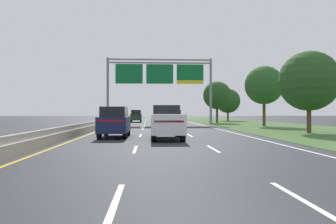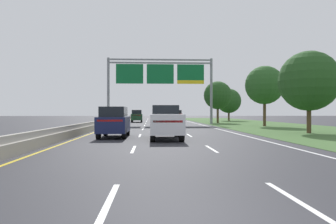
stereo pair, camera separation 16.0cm
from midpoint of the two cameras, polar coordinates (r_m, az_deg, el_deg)
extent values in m
plane|color=#2B2B30|center=(39.97, -1.70, -2.53)|extent=(220.00, 220.00, 0.00)
cube|color=white|center=(6.69, -9.87, -15.15)|extent=(0.14, 3.00, 0.01)
cube|color=white|center=(15.53, -6.04, -6.47)|extent=(0.14, 3.00, 0.01)
cube|color=white|center=(24.49, -5.02, -4.11)|extent=(0.14, 3.00, 0.01)
cube|color=white|center=(33.47, -4.56, -3.01)|extent=(0.14, 3.00, 0.01)
cube|color=white|center=(42.46, -4.29, -2.37)|extent=(0.14, 3.00, 0.01)
cube|color=white|center=(51.45, -4.11, -1.96)|extent=(0.14, 3.00, 0.01)
cube|color=white|center=(60.45, -3.99, -1.67)|extent=(0.14, 3.00, 0.01)
cube|color=white|center=(69.44, -3.90, -1.46)|extent=(0.14, 3.00, 0.01)
cube|color=white|center=(78.44, -3.83, -1.29)|extent=(0.14, 3.00, 0.01)
cube|color=white|center=(87.44, -3.77, -1.16)|extent=(0.14, 3.00, 0.01)
cube|color=white|center=(7.28, 21.48, -13.90)|extent=(0.14, 3.00, 0.01)
cube|color=white|center=(15.80, 7.58, -6.37)|extent=(0.14, 3.00, 0.01)
cube|color=white|center=(24.66, 3.62, -4.08)|extent=(0.14, 3.00, 0.01)
cube|color=white|center=(33.59, 1.77, -3.00)|extent=(0.14, 3.00, 0.01)
cube|color=white|center=(42.56, 0.70, -2.37)|extent=(0.14, 3.00, 0.01)
cube|color=white|center=(51.53, 0.01, -1.96)|extent=(0.14, 3.00, 0.01)
cube|color=white|center=(60.51, -0.48, -1.67)|extent=(0.14, 3.00, 0.01)
cube|color=white|center=(69.50, -0.85, -1.45)|extent=(0.14, 3.00, 0.01)
cube|color=white|center=(78.49, -1.13, -1.29)|extent=(0.14, 3.00, 0.01)
cube|color=white|center=(87.48, -1.35, -1.16)|extent=(0.14, 3.00, 0.01)
cube|color=white|center=(40.57, 6.67, -2.48)|extent=(0.16, 106.00, 0.01)
cube|color=gold|center=(40.24, -10.13, -2.50)|extent=(0.16, 106.00, 0.01)
cube|color=#3D602D|center=(42.70, 17.38, -2.35)|extent=(14.00, 110.00, 0.02)
cube|color=#A8A399|center=(40.32, -11.12, -2.11)|extent=(0.60, 110.00, 0.55)
cube|color=#A8A399|center=(40.31, -11.12, -1.51)|extent=(0.25, 110.00, 0.30)
cylinder|color=gray|center=(47.00, -10.56, 3.61)|extent=(0.36, 0.36, 9.45)
cylinder|color=gray|center=(47.44, 7.37, 3.58)|extent=(0.36, 0.36, 9.45)
cube|color=gray|center=(47.15, -1.55, 9.11)|extent=(14.70, 0.24, 0.20)
cube|color=gray|center=(47.08, -1.55, 8.57)|extent=(14.70, 0.24, 0.20)
cube|color=#0C602D|center=(46.76, -6.90, 6.64)|extent=(3.83, 0.12, 2.76)
cube|color=#0C602D|center=(46.69, -1.55, 6.65)|extent=(3.83, 0.12, 2.76)
cube|color=#0C602D|center=(47.05, 3.77, 6.91)|extent=(3.83, 0.12, 2.26)
cube|color=yellow|center=(46.90, 3.77, 5.23)|extent=(3.83, 0.12, 0.50)
cube|color=silver|center=(21.06, -0.45, -2.28)|extent=(2.01, 5.40, 1.00)
cube|color=black|center=(21.89, -0.56, 0.14)|extent=(1.72, 1.90, 0.78)
cube|color=#B21414|center=(18.40, -0.06, -1.67)|extent=(1.68, 0.08, 0.12)
cube|color=silver|center=(19.32, -0.21, -0.70)|extent=(2.00, 1.95, 0.20)
cylinder|color=black|center=(22.90, -2.80, -3.35)|extent=(0.30, 0.84, 0.84)
cylinder|color=black|center=(22.97, 1.45, -3.34)|extent=(0.30, 0.84, 0.84)
cylinder|color=black|center=(19.23, -2.73, -3.98)|extent=(0.30, 0.84, 0.84)
cylinder|color=black|center=(19.32, 2.33, -3.97)|extent=(0.30, 0.84, 0.84)
cube|color=maroon|center=(61.22, 1.27, -0.81)|extent=(1.91, 4.70, 1.05)
cube|color=black|center=(61.06, 1.28, 0.00)|extent=(1.64, 3.00, 0.68)
cube|color=#B21414|center=(58.91, 1.45, -0.53)|extent=(1.60, 0.08, 0.12)
cylinder|color=black|center=(62.76, 0.40, -1.27)|extent=(0.26, 0.76, 0.76)
cylinder|color=black|center=(62.89, 1.89, -1.26)|extent=(0.26, 0.76, 0.76)
cylinder|color=black|center=(59.57, 0.61, -1.33)|extent=(0.26, 0.76, 0.76)
cylinder|color=black|center=(59.71, 2.18, -1.33)|extent=(0.26, 0.76, 0.76)
cube|color=#193D23|center=(56.77, -5.66, -0.87)|extent=(1.99, 4.74, 1.05)
cube|color=black|center=(56.61, -5.67, 0.00)|extent=(1.69, 3.03, 0.68)
cube|color=#B21414|center=(54.46, -5.72, -0.57)|extent=(1.60, 0.11, 0.12)
cylinder|color=black|center=(58.40, -6.43, -1.36)|extent=(0.27, 0.76, 0.76)
cylinder|color=black|center=(58.37, -4.82, -1.36)|extent=(0.27, 0.76, 0.76)
cylinder|color=black|center=(55.21, -6.55, -1.44)|extent=(0.27, 0.76, 0.76)
cylinder|color=black|center=(55.17, -4.85, -1.44)|extent=(0.27, 0.76, 0.76)
cube|color=#B2B5BA|center=(40.79, -1.59, -1.51)|extent=(1.94, 4.45, 0.72)
cube|color=black|center=(40.73, -1.58, -0.64)|extent=(1.63, 2.34, 0.52)
cube|color=#B21414|center=(38.63, -1.41, -1.27)|extent=(1.53, 0.12, 0.12)
cylinder|color=black|center=(42.26, -2.79, -1.94)|extent=(0.24, 0.67, 0.66)
cylinder|color=black|center=(42.34, -0.62, -1.94)|extent=(0.24, 0.67, 0.66)
cylinder|color=black|center=(39.27, -2.63, -2.09)|extent=(0.24, 0.67, 0.66)
cylinder|color=black|center=(39.36, -0.30, -2.08)|extent=(0.24, 0.67, 0.66)
cube|color=#161E47|center=(22.96, -9.46, -2.13)|extent=(1.93, 4.71, 1.05)
cube|color=black|center=(22.80, -9.50, 0.03)|extent=(1.65, 3.01, 0.68)
cube|color=#B21414|center=(20.66, -10.18, -1.49)|extent=(1.60, 0.09, 0.12)
cylinder|color=black|center=(24.67, -10.93, -3.20)|extent=(0.26, 0.76, 0.76)
cylinder|color=black|center=(24.50, -7.13, -3.22)|extent=(0.26, 0.76, 0.76)
cylinder|color=black|center=(21.52, -12.12, -3.67)|extent=(0.26, 0.76, 0.76)
cylinder|color=black|center=(21.32, -7.75, -3.70)|extent=(0.26, 0.76, 0.76)
cylinder|color=#4C3823|center=(29.32, 23.23, -1.14)|extent=(0.36, 0.36, 2.34)
sphere|color=#234C1E|center=(29.42, 23.23, 4.99)|extent=(4.94, 4.94, 4.94)
cylinder|color=#4C3823|center=(41.95, 16.31, -0.23)|extent=(0.36, 0.36, 3.19)
sphere|color=#285623|center=(42.08, 16.31, 4.52)|extent=(4.73, 4.73, 4.73)
cylinder|color=#4C3823|center=(53.04, 8.47, -0.47)|extent=(0.36, 0.36, 2.66)
sphere|color=#234C1E|center=(53.11, 8.47, 2.90)|extent=(4.50, 4.50, 4.50)
cylinder|color=#4C3823|center=(65.96, 10.34, -0.65)|extent=(0.36, 0.36, 2.05)
sphere|color=#234C1E|center=(66.00, 10.34, 1.93)|extent=(4.85, 4.85, 4.85)
camera|label=1|loc=(0.08, -90.14, 0.00)|focal=34.94mm
camera|label=2|loc=(0.08, 89.86, 0.00)|focal=34.94mm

